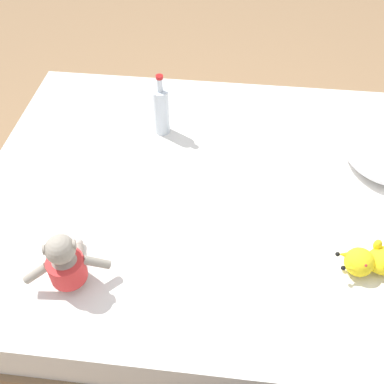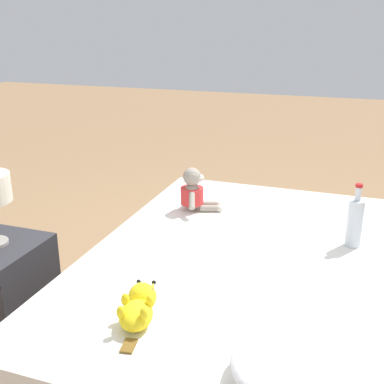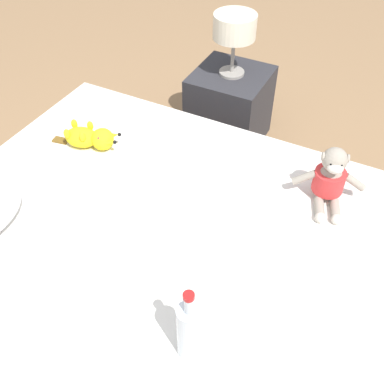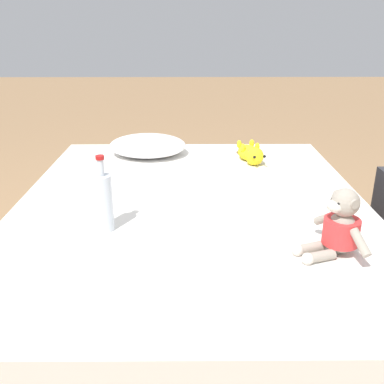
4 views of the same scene
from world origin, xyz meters
TOP-DOWN VIEW (x-y plane):
  - ground_plane at (0.00, 0.00)m, footprint 16.00×16.00m
  - bed at (0.00, 0.00)m, footprint 1.58×1.96m
  - plush_monkey at (0.49, -0.44)m, footprint 0.25×0.28m
  - plush_yellow_creature at (0.33, 0.58)m, footprint 0.15×0.33m
  - glass_bottle at (-0.33, -0.26)m, footprint 0.07×0.07m
  - nightstand at (1.21, 0.28)m, footprint 0.41×0.41m
  - bedside_lamp at (1.21, 0.28)m, footprint 0.22×0.22m

SIDE VIEW (x-z plane):
  - ground_plane at x=0.00m, z-range 0.00..0.00m
  - bed at x=0.00m, z-range 0.00..0.44m
  - nightstand at x=1.21m, z-range 0.00..0.44m
  - plush_yellow_creature at x=0.33m, z-range 0.44..0.54m
  - plush_monkey at x=0.49m, z-range 0.42..0.66m
  - glass_bottle at x=-0.33m, z-range 0.41..0.70m
  - bedside_lamp at x=1.21m, z-range 0.53..0.87m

